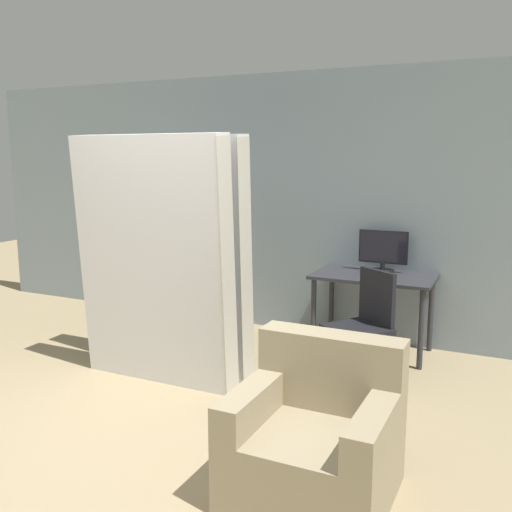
{
  "coord_description": "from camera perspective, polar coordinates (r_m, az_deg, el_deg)",
  "views": [
    {
      "loc": [
        2.29,
        -2.44,
        1.86
      ],
      "look_at": [
        0.3,
        1.71,
        1.05
      ],
      "focal_mm": 40.0,
      "sensor_mm": 36.0,
      "label": 1
    }
  ],
  "objects": [
    {
      "name": "monitor",
      "position": [
        5.62,
        12.59,
        0.55
      ],
      "size": [
        0.47,
        0.23,
        0.4
      ],
      "color": "black",
      "rests_on": "desk"
    },
    {
      "name": "mattress_near",
      "position": [
        4.69,
        -10.11,
        -0.54
      ],
      "size": [
        1.37,
        0.33,
        2.03
      ],
      "color": "silver",
      "rests_on": "ground"
    },
    {
      "name": "wall_back",
      "position": [
        6.04,
        3.29,
        5.15
      ],
      "size": [
        8.0,
        0.06,
        2.7
      ],
      "color": "gray",
      "rests_on": "ground"
    },
    {
      "name": "desk",
      "position": [
        5.5,
        11.67,
        -2.97
      ],
      "size": [
        1.12,
        0.66,
        0.75
      ],
      "color": "#2D2D33",
      "rests_on": "ground"
    },
    {
      "name": "mattress_far",
      "position": [
        4.93,
        -8.04,
        0.04
      ],
      "size": [
        1.37,
        0.3,
        2.03
      ],
      "color": "silver",
      "rests_on": "ground"
    },
    {
      "name": "office_chair",
      "position": [
        4.8,
        10.55,
        -8.09
      ],
      "size": [
        0.61,
        0.61,
        0.94
      ],
      "color": "#4C4C51",
      "rests_on": "ground"
    },
    {
      "name": "bookshelf",
      "position": [
        6.63,
        -8.26,
        0.71
      ],
      "size": [
        0.8,
        0.29,
        1.63
      ],
      "color": "beige",
      "rests_on": "ground"
    },
    {
      "name": "armchair",
      "position": [
        3.34,
        6.07,
        -17.6
      ],
      "size": [
        0.85,
        0.8,
        0.85
      ],
      "color": "gray",
      "rests_on": "ground"
    },
    {
      "name": "ground_plane",
      "position": [
        3.83,
        -16.23,
        -19.54
      ],
      "size": [
        16.0,
        16.0,
        0.0
      ],
      "primitive_type": "plane",
      "color": "#9E8966"
    }
  ]
}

